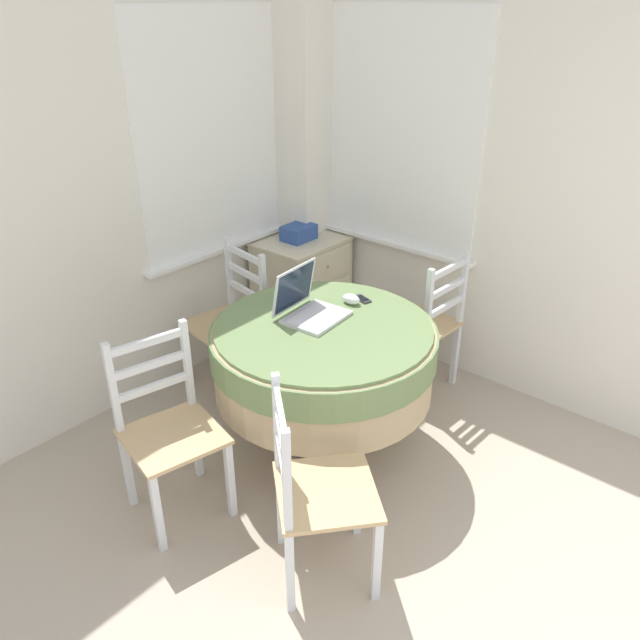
% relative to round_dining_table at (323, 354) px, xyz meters
% --- Properties ---
extents(corner_room_shell, '(4.37, 5.24, 2.55)m').
position_rel_round_dining_table_xyz_m(corner_room_shell, '(0.35, -0.02, 0.69)').
color(corner_room_shell, white).
rests_on(corner_room_shell, ground_plane).
extents(round_dining_table, '(1.16, 1.16, 0.75)m').
position_rel_round_dining_table_xyz_m(round_dining_table, '(0.00, 0.00, 0.00)').
color(round_dining_table, '#4C3D2D').
rests_on(round_dining_table, ground_plane).
extents(laptop, '(0.34, 0.32, 0.26)m').
position_rel_round_dining_table_xyz_m(laptop, '(0.03, 0.13, 0.22)').
color(laptop, silver).
rests_on(laptop, round_dining_table).
extents(computer_mouse, '(0.07, 0.10, 0.05)m').
position_rel_round_dining_table_xyz_m(computer_mouse, '(0.30, 0.05, 0.19)').
color(computer_mouse, white).
rests_on(computer_mouse, round_dining_table).
extents(cell_phone, '(0.08, 0.12, 0.01)m').
position_rel_round_dining_table_xyz_m(cell_phone, '(0.37, 0.03, 0.17)').
color(cell_phone, '#2D2D33').
rests_on(cell_phone, round_dining_table).
extents(dining_chair_near_back_window, '(0.47, 0.47, 0.91)m').
position_rel_round_dining_table_xyz_m(dining_chair_near_back_window, '(0.11, 0.84, -0.14)').
color(dining_chair_near_back_window, tan).
rests_on(dining_chair_near_back_window, ground_plane).
extents(dining_chair_near_right_window, '(0.44, 0.43, 0.91)m').
position_rel_round_dining_table_xyz_m(dining_chair_near_right_window, '(0.84, -0.10, -0.14)').
color(dining_chair_near_right_window, tan).
rests_on(dining_chair_near_right_window, ground_plane).
extents(dining_chair_camera_near, '(0.58, 0.58, 0.91)m').
position_rel_round_dining_table_xyz_m(dining_chair_camera_near, '(-0.68, -0.53, -0.14)').
color(dining_chair_camera_near, tan).
rests_on(dining_chair_camera_near, ground_plane).
extents(dining_chair_left_flank, '(0.50, 0.49, 0.91)m').
position_rel_round_dining_table_xyz_m(dining_chair_left_flank, '(-0.81, 0.25, -0.14)').
color(dining_chair_left_flank, tan).
rests_on(dining_chair_left_flank, ground_plane).
extents(corner_cabinet, '(0.60, 0.49, 0.75)m').
position_rel_round_dining_table_xyz_m(corner_cabinet, '(0.88, 0.94, -0.21)').
color(corner_cabinet, beige).
rests_on(corner_cabinet, ground_plane).
extents(storage_box, '(0.21, 0.17, 0.10)m').
position_rel_round_dining_table_xyz_m(storage_box, '(0.86, 0.94, 0.21)').
color(storage_box, '#2D4C93').
rests_on(storage_box, corner_cabinet).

